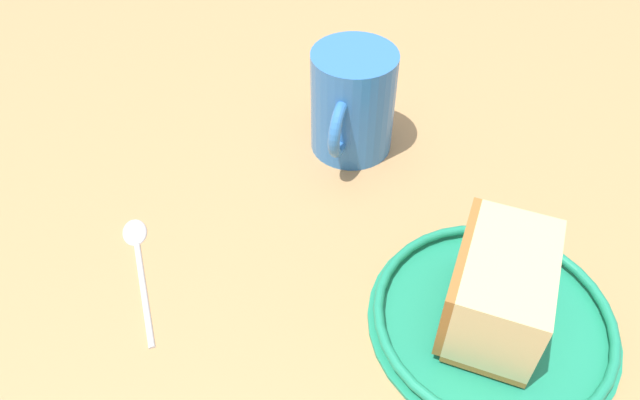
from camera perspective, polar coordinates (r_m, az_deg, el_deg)
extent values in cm
cube|color=tan|center=(48.08, 3.09, -7.80)|extent=(125.22, 125.22, 2.10)
cylinder|color=#1E8C66|center=(46.00, 16.12, -11.06)|extent=(18.09, 18.09, 0.65)
torus|color=#1E8C66|center=(45.44, 16.30, -10.57)|extent=(17.38, 17.38, 0.74)
cube|color=#9E662D|center=(45.49, 16.28, -10.62)|extent=(9.49, 11.11, 0.60)
cube|color=#DBC184|center=(42.83, 17.19, -8.07)|extent=(9.49, 11.11, 6.16)
cube|color=#9E662D|center=(42.72, 13.03, -7.00)|extent=(4.91, 8.74, 6.16)
cylinder|color=#3372BF|center=(55.19, 3.15, 9.36)|extent=(7.72, 7.72, 9.99)
cylinder|color=black|center=(53.27, 3.30, 12.31)|extent=(6.80, 6.80, 0.40)
torus|color=#3372BF|center=(52.21, 2.02, 6.99)|extent=(3.15, 5.37, 5.42)
ellipsoid|color=silver|center=(51.99, -17.40, -2.70)|extent=(2.57, 3.34, 0.80)
cylinder|color=silver|center=(47.74, -16.57, -8.45)|extent=(2.55, 10.07, 0.50)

